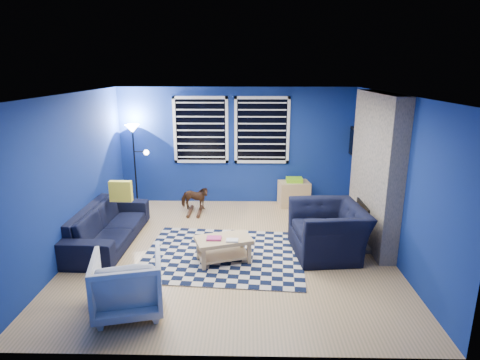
# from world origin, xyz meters

# --- Properties ---
(floor) EXTENTS (5.00, 5.00, 0.00)m
(floor) POSITION_xyz_m (0.00, 0.00, 0.00)
(floor) COLOR tan
(floor) RESTS_ON ground
(ceiling) EXTENTS (5.00, 5.00, 0.00)m
(ceiling) POSITION_xyz_m (0.00, 0.00, 2.50)
(ceiling) COLOR white
(ceiling) RESTS_ON wall_back
(wall_back) EXTENTS (5.00, 0.00, 5.00)m
(wall_back) POSITION_xyz_m (0.00, 2.50, 1.25)
(wall_back) COLOR navy
(wall_back) RESTS_ON floor
(wall_left) EXTENTS (0.00, 5.00, 5.00)m
(wall_left) POSITION_xyz_m (-2.50, 0.00, 1.25)
(wall_left) COLOR navy
(wall_left) RESTS_ON floor
(wall_right) EXTENTS (0.00, 5.00, 5.00)m
(wall_right) POSITION_xyz_m (2.50, 0.00, 1.25)
(wall_right) COLOR navy
(wall_right) RESTS_ON floor
(fireplace) EXTENTS (0.65, 2.00, 2.50)m
(fireplace) POSITION_xyz_m (2.36, 0.50, 1.20)
(fireplace) COLOR gray
(fireplace) RESTS_ON floor
(window_left) EXTENTS (1.17, 0.06, 1.42)m
(window_left) POSITION_xyz_m (-0.75, 2.46, 1.60)
(window_left) COLOR black
(window_left) RESTS_ON wall_back
(window_right) EXTENTS (1.17, 0.06, 1.42)m
(window_right) POSITION_xyz_m (0.55, 2.46, 1.60)
(window_right) COLOR black
(window_right) RESTS_ON wall_back
(tv) EXTENTS (0.07, 1.00, 0.58)m
(tv) POSITION_xyz_m (2.45, 2.00, 1.40)
(tv) COLOR black
(tv) RESTS_ON wall_right
(rug) EXTENTS (2.65, 2.20, 0.02)m
(rug) POSITION_xyz_m (-0.12, -0.19, 0.01)
(rug) COLOR black
(rug) RESTS_ON floor
(sofa) EXTENTS (2.17, 0.89, 0.63)m
(sofa) POSITION_xyz_m (-2.10, 0.26, 0.31)
(sofa) COLOR black
(sofa) RESTS_ON floor
(armchair_big) EXTENTS (1.31, 1.18, 0.79)m
(armchair_big) POSITION_xyz_m (1.54, -0.07, 0.39)
(armchair_big) COLOR black
(armchair_big) RESTS_ON floor
(armchair_bent) EXTENTS (0.97, 0.98, 0.75)m
(armchair_bent) POSITION_xyz_m (-1.18, -1.71, 0.37)
(armchair_bent) COLOR gray
(armchair_bent) RESTS_ON floor
(rocking_horse) EXTENTS (0.34, 0.62, 0.50)m
(rocking_horse) POSITION_xyz_m (-0.83, 1.72, 0.32)
(rocking_horse) COLOR #492517
(rocking_horse) RESTS_ON floor
(coffee_table) EXTENTS (0.94, 0.71, 0.42)m
(coffee_table) POSITION_xyz_m (-0.11, -0.41, 0.29)
(coffee_table) COLOR tan
(coffee_table) RESTS_ON rug
(cabinet) EXTENTS (0.69, 0.51, 0.62)m
(cabinet) POSITION_xyz_m (1.25, 2.25, 0.27)
(cabinet) COLOR tan
(cabinet) RESTS_ON floor
(floor_lamp) EXTENTS (0.47, 0.29, 1.74)m
(floor_lamp) POSITION_xyz_m (-2.13, 2.25, 1.42)
(floor_lamp) COLOR black
(floor_lamp) RESTS_ON floor
(throw_pillow) EXTENTS (0.38, 0.12, 0.36)m
(throw_pillow) POSITION_xyz_m (-1.95, 0.61, 0.81)
(throw_pillow) COLOR yellow
(throw_pillow) RESTS_ON sofa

